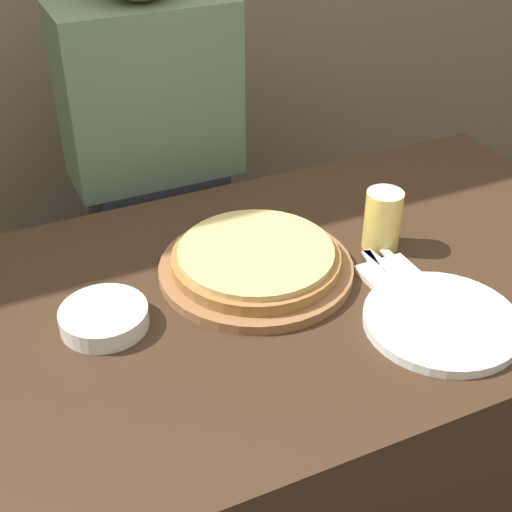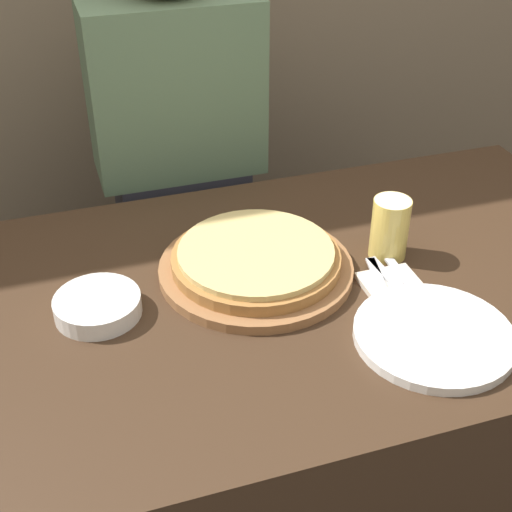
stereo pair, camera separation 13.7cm
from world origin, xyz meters
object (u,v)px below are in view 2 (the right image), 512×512
(fork, at_px, (381,285))
(spoon, at_px, (405,280))
(dinner_knife, at_px, (393,282))
(beer_glass, at_px, (390,226))
(side_bowl, at_px, (98,306))
(dinner_plate, at_px, (434,335))
(pizza_on_board, at_px, (256,262))
(diner_person, at_px, (181,190))

(fork, height_order, spoon, same)
(dinner_knife, bearing_deg, beer_glass, 69.02)
(fork, xyz_separation_m, spoon, (0.05, 0.00, 0.00))
(fork, xyz_separation_m, dinner_knife, (0.02, 0.00, 0.00))
(beer_glass, relative_size, dinner_knife, 0.72)
(fork, bearing_deg, side_bowl, 169.61)
(dinner_plate, relative_size, dinner_knife, 1.58)
(pizza_on_board, relative_size, dinner_plate, 1.37)
(diner_person, bearing_deg, beer_glass, -60.89)
(pizza_on_board, relative_size, dinner_knife, 2.16)
(pizza_on_board, xyz_separation_m, dinner_plate, (0.23, -0.28, -0.02))
(beer_glass, bearing_deg, pizza_on_board, 175.64)
(beer_glass, distance_m, spoon, 0.12)
(pizza_on_board, distance_m, fork, 0.24)
(dinner_knife, xyz_separation_m, spoon, (0.02, 0.00, 0.00))
(diner_person, bearing_deg, dinner_knife, -68.07)
(diner_person, bearing_deg, dinner_plate, -71.93)
(beer_glass, relative_size, diner_person, 0.09)
(beer_glass, bearing_deg, dinner_plate, -98.97)
(dinner_plate, bearing_deg, spoon, 80.79)
(fork, distance_m, spoon, 0.05)
(pizza_on_board, distance_m, diner_person, 0.54)
(pizza_on_board, height_order, dinner_knife, pizza_on_board)
(dinner_knife, relative_size, spoon, 1.18)
(pizza_on_board, xyz_separation_m, diner_person, (-0.03, 0.53, -0.11))
(pizza_on_board, height_order, beer_glass, beer_glass)
(pizza_on_board, height_order, dinner_plate, pizza_on_board)
(dinner_plate, bearing_deg, beer_glass, 81.03)
(spoon, bearing_deg, diner_person, 113.78)
(beer_glass, relative_size, spoon, 0.85)
(spoon, bearing_deg, fork, -180.00)
(dinner_plate, bearing_deg, pizza_on_board, 129.28)
(fork, height_order, diner_person, diner_person)
(beer_glass, height_order, fork, beer_glass)
(beer_glass, xyz_separation_m, spoon, (-0.02, -0.11, -0.05))
(beer_glass, bearing_deg, fork, -121.60)
(pizza_on_board, height_order, fork, pizza_on_board)
(side_bowl, height_order, fork, side_bowl)
(dinner_plate, xyz_separation_m, fork, (-0.03, 0.15, 0.01))
(spoon, bearing_deg, pizza_on_board, 153.34)
(diner_person, bearing_deg, pizza_on_board, -86.35)
(dinner_plate, height_order, side_bowl, side_bowl)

